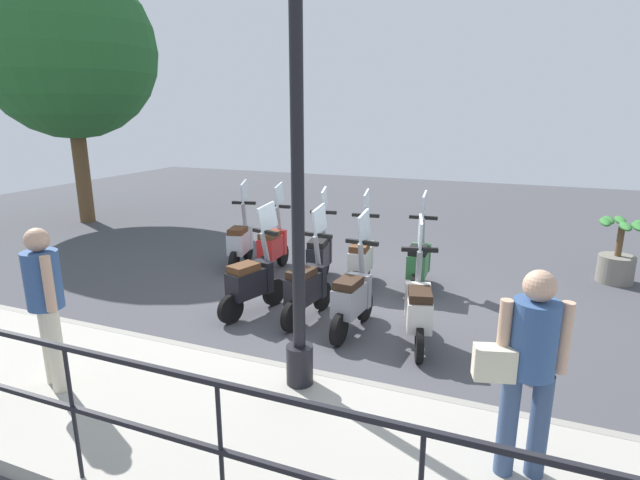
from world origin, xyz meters
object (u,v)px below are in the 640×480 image
scooter_far_1 (361,259)px  pedestrian_distant (45,297)px  scooter_near_0 (418,308)px  scooter_near_3 (252,281)px  scooter_far_3 (273,246)px  tree_large (68,51)px  potted_palm (617,256)px  scooter_near_1 (353,297)px  scooter_far_2 (320,254)px  pedestrian_with_bag (528,360)px  scooter_near_2 (307,286)px  lamp_post_near (297,171)px  scooter_far_0 (419,262)px  scooter_far_4 (241,241)px

scooter_far_1 → pedestrian_distant: bearing=150.9°
scooter_near_0 → scooter_near_3: size_ratio=1.00×
scooter_near_0 → scooter_far_3: bearing=42.9°
tree_large → potted_palm: 12.31m
scooter_far_3 → scooter_near_3: bearing=-165.5°
tree_large → scooter_far_3: bearing=-106.7°
scooter_near_0 → scooter_far_1: size_ratio=1.00×
potted_palm → scooter_near_0: scooter_near_0 is taller
scooter_near_1 → scooter_far_2: bearing=39.3°
pedestrian_with_bag → scooter_far_3: (3.95, 4.05, -0.60)m
pedestrian_with_bag → pedestrian_distant: (-0.38, 4.20, 0.00)m
scooter_near_2 → scooter_far_3: bearing=46.8°
pedestrian_distant → scooter_near_3: (2.58, -0.72, -0.60)m
scooter_far_2 → scooter_far_3: same height
potted_palm → scooter_near_1: size_ratio=0.69×
scooter_near_2 → tree_large: bearing=72.4°
lamp_post_near → scooter_far_0: 3.87m
pedestrian_distant → scooter_near_0: size_ratio=1.03×
scooter_far_1 → scooter_far_2: 0.71m
scooter_near_0 → lamp_post_near: bearing=136.6°
scooter_near_0 → scooter_far_2: size_ratio=1.00×
lamp_post_near → scooter_near_2: 2.57m
potted_palm → scooter_near_0: bearing=143.8°
pedestrian_distant → scooter_far_4: bearing=-147.0°
lamp_post_near → scooter_near_2: bearing=21.1°
scooter_near_0 → scooter_far_3: (1.85, 2.89, 0.00)m
scooter_near_1 → scooter_near_2: (0.14, 0.69, 0.00)m
scooter_near_0 → scooter_near_1: 0.85m
lamp_post_near → scooter_far_3: lamp_post_near is taller
tree_large → scooter_near_1: tree_large is taller
pedestrian_distant → scooter_far_4: (4.40, 0.54, -0.60)m
pedestrian_with_bag → scooter_near_0: (2.10, 1.15, -0.60)m
pedestrian_distant → tree_large: tree_large is taller
potted_palm → scooter_near_2: bearing=129.0°
scooter_near_1 → scooter_far_4: bearing=60.7°
potted_palm → scooter_far_1: size_ratio=0.69×
pedestrian_with_bag → pedestrian_distant: size_ratio=1.00×
scooter_far_4 → pedestrian_with_bag: bearing=-143.5°
pedestrian_with_bag → scooter_far_0: size_ratio=1.03×
potted_palm → scooter_far_1: bearing=115.7°
scooter_near_1 → scooter_near_3: 1.47m
scooter_near_2 → scooter_far_4: same height
scooter_far_1 → potted_palm: bearing=-69.9°
pedestrian_with_bag → scooter_near_0: bearing=13.2°
pedestrian_with_bag → scooter_near_2: bearing=33.9°
tree_large → scooter_near_1: (-3.68, -8.33, -3.62)m
pedestrian_with_bag → scooter_far_1: size_ratio=1.03×
pedestrian_with_bag → scooter_near_0: pedestrian_with_bag is taller
scooter_near_3 → scooter_far_3: same height
tree_large → scooter_far_2: bearing=-106.0°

